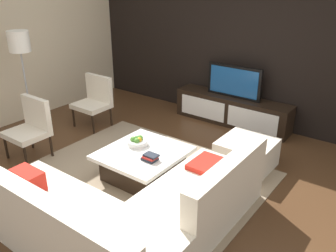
# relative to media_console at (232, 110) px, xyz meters

# --- Properties ---
(ground_plane) EXTENTS (14.00, 14.00, 0.00)m
(ground_plane) POSITION_rel_media_console_xyz_m (0.00, -2.40, -0.25)
(ground_plane) COLOR #4C301C
(feature_wall_back) EXTENTS (6.40, 0.12, 2.80)m
(feature_wall_back) POSITION_rel_media_console_xyz_m (0.00, 0.30, 1.15)
(feature_wall_back) COLOR black
(feature_wall_back) RESTS_ON ground
(side_wall_left) EXTENTS (0.12, 5.20, 2.80)m
(side_wall_left) POSITION_rel_media_console_xyz_m (-3.20, -2.20, 1.15)
(side_wall_left) COLOR beige
(side_wall_left) RESTS_ON ground
(area_rug) EXTENTS (3.03, 2.60, 0.01)m
(area_rug) POSITION_rel_media_console_xyz_m (-0.10, -2.40, -0.24)
(area_rug) COLOR gray
(area_rug) RESTS_ON ground
(media_console) EXTENTS (2.07, 0.44, 0.50)m
(media_console) POSITION_rel_media_console_xyz_m (0.00, 0.00, 0.00)
(media_console) COLOR black
(media_console) RESTS_ON ground
(television) EXTENTS (0.98, 0.06, 0.55)m
(television) POSITION_rel_media_console_xyz_m (0.00, 0.00, 0.53)
(television) COLOR black
(television) RESTS_ON media_console
(sectional_couch) EXTENTS (2.27, 2.32, 0.79)m
(sectional_couch) POSITION_rel_media_console_xyz_m (0.50, -3.27, 0.02)
(sectional_couch) COLOR beige
(sectional_couch) RESTS_ON ground
(coffee_table) EXTENTS (0.98, 1.05, 0.38)m
(coffee_table) POSITION_rel_media_console_xyz_m (-0.10, -2.30, -0.05)
(coffee_table) COLOR black
(coffee_table) RESTS_ON ground
(accent_chair_near) EXTENTS (0.56, 0.50, 0.87)m
(accent_chair_near) POSITION_rel_media_console_xyz_m (-1.78, -2.79, 0.24)
(accent_chair_near) COLOR black
(accent_chair_near) RESTS_ON ground
(floor_lamp) EXTENTS (0.33, 0.33, 1.68)m
(floor_lamp) POSITION_rel_media_console_xyz_m (-2.53, -2.32, 1.17)
(floor_lamp) COLOR #A5A5AA
(floor_lamp) RESTS_ON ground
(ottoman) EXTENTS (0.70, 0.70, 0.40)m
(ottoman) POSITION_rel_media_console_xyz_m (0.87, -1.25, -0.05)
(ottoman) COLOR beige
(ottoman) RESTS_ON ground
(fruit_bowl) EXTENTS (0.28, 0.28, 0.13)m
(fruit_bowl) POSITION_rel_media_console_xyz_m (-0.28, -2.20, 0.18)
(fruit_bowl) COLOR silver
(fruit_bowl) RESTS_ON coffee_table
(accent_chair_far) EXTENTS (0.58, 0.50, 0.87)m
(accent_chair_far) POSITION_rel_media_console_xyz_m (-1.90, -1.46, 0.24)
(accent_chair_far) COLOR black
(accent_chair_far) RESTS_ON ground
(book_stack) EXTENTS (0.19, 0.15, 0.08)m
(book_stack) POSITION_rel_media_console_xyz_m (0.12, -2.42, 0.17)
(book_stack) COLOR #1E232D
(book_stack) RESTS_ON coffee_table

